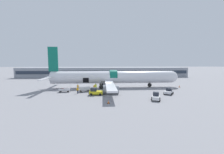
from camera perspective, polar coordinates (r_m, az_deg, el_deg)
ground_plane at (r=36.74m, az=-2.29°, el=-5.97°), size 500.00×500.00×0.00m
terminal_strip at (r=77.44m, az=-3.18°, el=2.11°), size 89.51×13.63×5.08m
airplane at (r=42.08m, az=-0.12°, el=-0.22°), size 40.93×34.04×12.24m
baggage_tug_lead at (r=29.35m, az=17.75°, el=-7.92°), size 2.32×2.64×1.63m
baggage_tug_mid at (r=32.82m, az=-6.90°, el=-6.13°), size 3.32×2.18×1.70m
baggage_tug_rear at (r=36.06m, az=22.49°, el=-5.61°), size 2.77×2.95×1.49m
baggage_cart_loading at (r=36.98m, az=-11.09°, el=-5.10°), size 3.98×2.58×1.15m
baggage_cart_queued at (r=37.94m, az=-19.16°, el=-5.20°), size 3.67×1.85×0.96m
ground_crew_loader_a at (r=35.10m, az=-14.09°, el=-5.27°), size 0.53×0.52×1.63m
ground_crew_loader_b at (r=38.25m, az=-7.41°, el=-4.28°), size 0.52×0.49×1.58m
ground_crew_driver at (r=39.22m, az=-6.78°, el=-3.87°), size 0.62×0.45×1.78m
ground_crew_supervisor at (r=36.54m, az=-6.67°, el=-4.61°), size 0.48×0.61×1.75m
ground_crew_helper at (r=39.77m, az=-14.00°, el=-4.04°), size 0.54×0.44×1.56m
suitcase_on_tarmac_upright at (r=35.34m, az=-7.64°, el=-6.02°), size 0.53×0.30×0.68m
safety_cone_nose at (r=47.53m, az=26.18°, el=-3.46°), size 0.45×0.45×0.73m
safety_cone_engine_left at (r=25.97m, az=-1.52°, el=-10.31°), size 0.51×0.51×0.61m
safety_cone_wingtip at (r=34.00m, az=2.23°, el=-6.41°), size 0.64×0.64×0.65m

